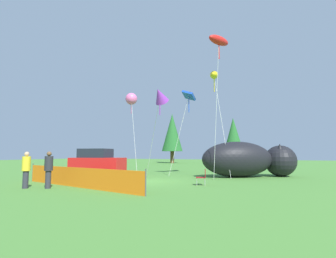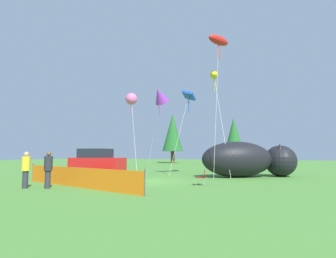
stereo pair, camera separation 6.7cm
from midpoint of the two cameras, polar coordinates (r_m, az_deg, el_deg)
ground_plane at (r=16.08m, az=-5.22°, el=-11.26°), size 120.00×120.00×0.00m
parked_car at (r=20.16m, az=-15.25°, el=-7.09°), size 4.08×2.49×2.02m
folding_chair at (r=14.02m, az=7.43°, el=-10.09°), size 0.61×0.61×0.85m
inflatable_cat at (r=19.58m, az=16.85°, el=-6.61°), size 6.75×5.40×2.50m
safety_fence at (r=13.94m, az=-19.33°, el=-9.89°), size 8.97×2.25×1.06m
spectator_in_red_shirt at (r=13.88m, az=-24.69°, el=-7.75°), size 0.38×0.38×1.76m
spectator_in_white_shirt at (r=14.39m, az=-28.62°, el=-7.52°), size 0.38×0.38×1.74m
kite_blue_box at (r=20.08m, az=4.40°, el=7.00°), size 1.84×1.18×6.45m
kite_red_lizard at (r=19.15m, az=10.90°, el=18.30°), size 1.47×2.21×9.80m
kite_yellow_hero at (r=20.55m, az=9.91°, el=11.43°), size 1.89×2.58×8.13m
kite_purple_delta at (r=17.48m, az=-1.89°, el=7.26°), size 2.53×2.69×6.17m
kite_pink_octopus at (r=22.96m, az=-8.06°, el=6.47°), size 2.15×2.17×6.87m
horizon_tree_east at (r=45.34m, az=14.00°, el=-1.34°), size 3.23×3.23×7.71m
horizon_tree_west at (r=46.97m, az=0.88°, el=-0.79°), size 3.70×3.70×8.84m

